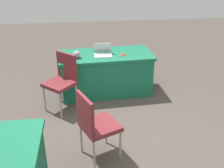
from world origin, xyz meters
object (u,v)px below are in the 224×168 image
at_px(laptop_silver, 103,53).
at_px(yarn_ball, 77,54).
at_px(scissors_red, 123,55).
at_px(chair_near_front, 95,123).
at_px(table_foreground, 106,73).
at_px(chair_aisle, 62,79).

relative_size(laptop_silver, yarn_ball, 2.47).
relative_size(yarn_ball, scissors_red, 0.74).
xyz_separation_m(chair_near_front, scissors_red, (-0.64, -1.78, 0.22)).
relative_size(chair_near_front, yarn_ball, 7.20).
bearing_deg(table_foreground, scissors_red, 162.70).
relative_size(chair_near_front, laptop_silver, 2.92).
bearing_deg(yarn_ball, chair_near_front, 96.61).
bearing_deg(scissors_red, table_foreground, -56.81).
relative_size(table_foreground, laptop_silver, 5.36).
distance_m(chair_aisle, laptop_silver, 0.91).
height_order(chair_aisle, laptop_silver, chair_aisle).
bearing_deg(yarn_ball, table_foreground, -164.58).
xyz_separation_m(laptop_silver, yarn_ball, (0.47, 0.09, 0.03)).
bearing_deg(chair_near_front, scissors_red, 137.03).
bearing_deg(yarn_ball, chair_aisle, 57.04).
distance_m(table_foreground, scissors_red, 0.51).
relative_size(table_foreground, yarn_ball, 13.22).
height_order(table_foreground, yarn_ball, yarn_ball).
distance_m(chair_near_front, yarn_ball, 1.76).
distance_m(chair_near_front, chair_aisle, 1.41).
xyz_separation_m(table_foreground, scissors_red, (-0.31, 0.10, 0.39)).
xyz_separation_m(laptop_silver, scissors_red, (-0.36, 0.05, -0.04)).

